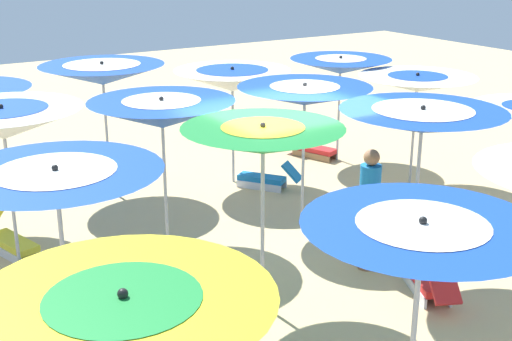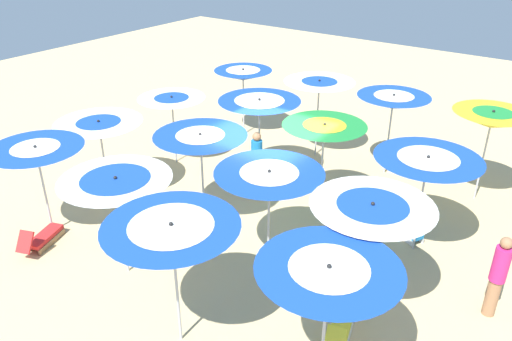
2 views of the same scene
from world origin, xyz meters
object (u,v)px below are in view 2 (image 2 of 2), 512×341
object	(u,v)px
beach_umbrella_3	(328,278)
beachgoer_1	(257,162)
beach_umbrella_10	(324,131)
beach_umbrella_13	(319,87)
lounger_0	(274,171)
lounger_4	(341,326)
beach_umbrella_4	(99,127)
lounger_1	(402,226)
beach_umbrella_0	(37,154)
beach_umbrella_5	(201,141)
beach_umbrella_1	(117,188)
beach_umbrella_2	(172,235)
lounger_3	(42,238)
beach_umbrella_15	(492,120)
beach_umbrella_11	(427,165)
beach_umbrella_14	(393,102)
beach_umbrella_6	(269,181)
beach_umbrella_7	(371,215)
lounger_2	(401,161)
lounger_5	(140,243)
beach_umbrella_8	(172,102)
beach_umbrella_12	(243,75)
beachgoer_0	(498,275)
beach_umbrella_9	(259,106)

from	to	relation	value
beach_umbrella_3	beachgoer_1	world-z (taller)	beach_umbrella_3
beach_umbrella_10	beach_umbrella_13	size ratio (longest dim) A/B	1.01
lounger_0	lounger_4	distance (m)	6.27
lounger_4	beach_umbrella_3	bearing A→B (deg)	175.62
beach_umbrella_4	beach_umbrella_10	distance (m)	5.69
lounger_0	lounger_1	xyz separation A→B (m)	(0.60, 4.09, 0.00)
beach_umbrella_0	lounger_0	world-z (taller)	beach_umbrella_0
beach_umbrella_3	beach_umbrella_5	distance (m)	5.39
beach_umbrella_1	beach_umbrella_2	distance (m)	2.41
lounger_3	lounger_4	xyz separation A→B (m)	(-1.55, 6.86, -0.01)
beach_umbrella_15	lounger_4	distance (m)	6.90
beach_umbrella_0	beach_umbrella_11	size ratio (longest dim) A/B	0.96
beach_umbrella_5	beach_umbrella_11	world-z (taller)	beach_umbrella_5
beach_umbrella_14	lounger_4	size ratio (longest dim) A/B	1.77
beach_umbrella_6	beach_umbrella_7	world-z (taller)	beach_umbrella_7
beach_umbrella_0	lounger_0	distance (m)	6.39
beach_umbrella_0	beach_umbrella_13	xyz separation A→B (m)	(-7.51, 2.94, 0.18)
beachgoer_1	beach_umbrella_10	bearing A→B (deg)	101.61
lounger_0	lounger_2	xyz separation A→B (m)	(-2.73, 2.76, 0.02)
beach_umbrella_1	beachgoer_1	xyz separation A→B (m)	(-4.33, 0.27, -1.08)
lounger_3	lounger_5	world-z (taller)	lounger_3
beach_umbrella_13	beach_umbrella_0	bearing A→B (deg)	-21.41
beach_umbrella_8	lounger_5	distance (m)	4.93
beach_umbrella_15	beach_umbrella_12	bearing A→B (deg)	-89.19
beach_umbrella_4	beachgoer_1	size ratio (longest dim) A/B	1.23
beach_umbrella_11	lounger_4	distance (m)	3.88
beach_umbrella_15	lounger_2	world-z (taller)	beach_umbrella_15
beach_umbrella_11	beach_umbrella_6	bearing A→B (deg)	-43.31
beach_umbrella_3	lounger_5	bearing A→B (deg)	-99.19
lounger_2	lounger_5	size ratio (longest dim) A/B	0.97
beach_umbrella_14	lounger_2	bearing A→B (deg)	155.53
beach_umbrella_1	lounger_2	size ratio (longest dim) A/B	1.96
beach_umbrella_4	beach_umbrella_15	world-z (taller)	beach_umbrella_15
lounger_5	beach_umbrella_2	bearing A→B (deg)	25.71
beach_umbrella_6	lounger_3	xyz separation A→B (m)	(2.45, -4.63, -1.88)
lounger_2	beachgoer_1	xyz separation A→B (m)	(3.82, -2.58, 0.75)
beach_umbrella_6	beach_umbrella_0	bearing A→B (deg)	-68.51
beach_umbrella_14	lounger_1	world-z (taller)	beach_umbrella_14
beach_umbrella_15	lounger_3	distance (m)	11.21
beach_umbrella_15	lounger_1	size ratio (longest dim) A/B	1.95
beach_umbrella_10	beachgoer_0	xyz separation A→B (m)	(1.26, 4.44, -1.34)
beach_umbrella_3	lounger_0	distance (m)	7.56
beach_umbrella_6	beach_umbrella_13	world-z (taller)	beach_umbrella_13
beach_umbrella_6	beach_umbrella_8	bearing A→B (deg)	-116.25
beach_umbrella_4	beach_umbrella_1	bearing A→B (deg)	57.04
beach_umbrella_5	lounger_2	bearing A→B (deg)	153.99
beach_umbrella_5	beach_umbrella_9	size ratio (longest dim) A/B	0.96
beach_umbrella_11	beach_umbrella_13	bearing A→B (deg)	-125.22
beach_umbrella_3	beachgoer_1	bearing A→B (deg)	-134.75
beach_umbrella_8	beach_umbrella_11	bearing A→B (deg)	89.08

